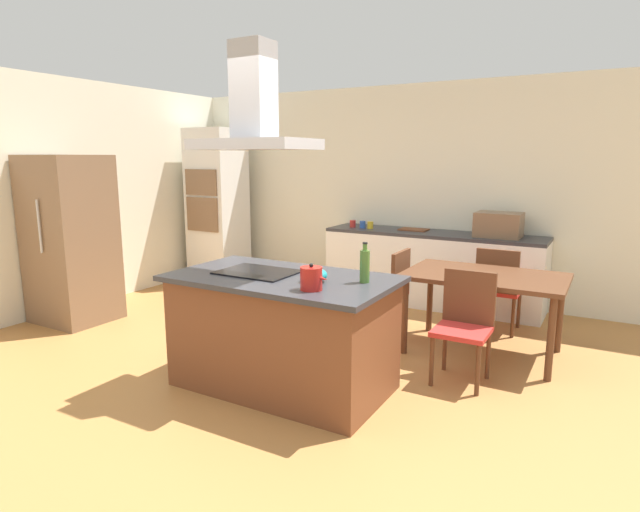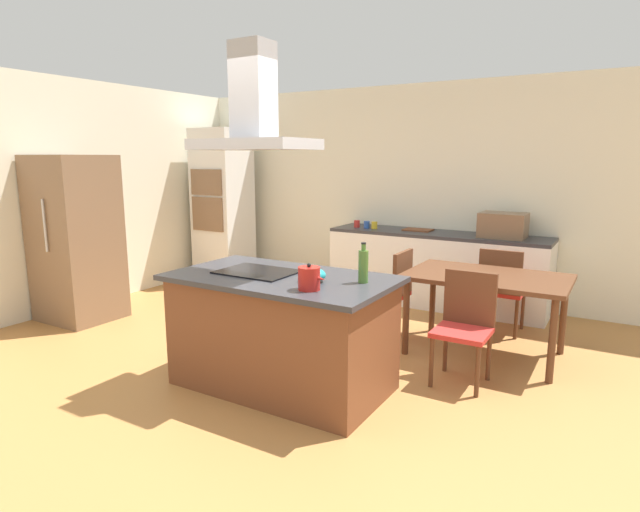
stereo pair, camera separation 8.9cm
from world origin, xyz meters
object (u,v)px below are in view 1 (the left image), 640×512
cutting_board (414,230)px  chair_facing_back_wall (498,285)px  countertop_microwave (499,225)px  coffee_mug_red (353,224)px  coffee_mug_blue (363,225)px  cooktop (258,272)px  coffee_mug_yellow (370,225)px  chair_facing_island (465,319)px  mixing_bowl (315,275)px  refrigerator (70,239)px  tea_kettle (311,278)px  range_hood (254,115)px  wall_oven_stack (217,205)px  olive_oil_bottle (365,265)px  dining_table (485,283)px  chair_at_left_end (390,288)px

cutting_board → chair_facing_back_wall: bearing=-32.2°
countertop_microwave → coffee_mug_red: 1.82m
coffee_mug_blue → cooktop: bearing=-81.9°
chair_facing_back_wall → coffee_mug_yellow: bearing=160.1°
cooktop → coffee_mug_yellow: bearing=96.0°
coffee_mug_red → chair_facing_island: size_ratio=0.10×
mixing_bowl → countertop_microwave: (0.72, 2.92, 0.09)m
chair_facing_island → cutting_board: bearing=119.7°
coffee_mug_blue → refrigerator: size_ratio=0.05×
tea_kettle → countertop_microwave: 3.20m
range_hood → chair_facing_island: bearing=30.8°
wall_oven_stack → chair_facing_back_wall: (4.10, -0.46, -0.59)m
olive_oil_bottle → coffee_mug_yellow: 2.93m
cutting_board → dining_table: bearing=-50.0°
cooktop → cutting_board: 2.94m
refrigerator → dining_table: (4.18, 1.22, -0.24)m
mixing_bowl → coffee_mug_blue: (-0.94, 2.85, -0.01)m
coffee_mug_yellow → wall_oven_stack: wall_oven_stack is taller
countertop_microwave → chair_at_left_end: (-0.75, -1.36, -0.53)m
chair_facing_back_wall → mixing_bowl: bearing=-111.7°
dining_table → chair_facing_back_wall: (0.00, 0.67, -0.16)m
wall_oven_stack → chair_at_left_end: size_ratio=2.47×
wall_oven_stack → refrigerator: size_ratio=1.21×
mixing_bowl → cooktop: bearing=175.3°
countertop_microwave → refrigerator: (-4.02, -2.58, -0.13)m
cooktop → wall_oven_stack: size_ratio=0.27×
wall_oven_stack → refrigerator: 2.35m
chair_facing_island → chair_facing_back_wall: bearing=90.0°
dining_table → range_hood: size_ratio=1.56×
cutting_board → chair_at_left_end: size_ratio=0.38×
chair_facing_island → coffee_mug_red: bearing=135.2°
coffee_mug_blue → tea_kettle: bearing=-71.2°
coffee_mug_yellow → cutting_board: size_ratio=0.26×
range_hood → olive_oil_bottle: bearing=8.0°
coffee_mug_yellow → chair_facing_back_wall: coffee_mug_yellow is taller
coffee_mug_yellow → chair_at_left_end: coffee_mug_yellow is taller
coffee_mug_yellow → refrigerator: 3.51m
coffee_mug_yellow → range_hood: size_ratio=0.10×
tea_kettle → chair_at_left_end: (-0.13, 1.77, -0.47)m
olive_oil_bottle → range_hood: 1.39m
tea_kettle → range_hood: (-0.64, 0.25, 1.12)m
countertop_microwave → coffee_mug_yellow: countertop_microwave is taller
cutting_board → chair_facing_island: cutting_board is taller
cooktop → range_hood: size_ratio=0.67×
countertop_microwave → range_hood: bearing=-113.7°
coffee_mug_yellow → chair_facing_back_wall: bearing=-19.9°
tea_kettle → refrigerator: 3.44m
coffee_mug_red → coffee_mug_yellow: same height
coffee_mug_red → olive_oil_bottle: bearing=-62.3°
countertop_microwave → cutting_board: size_ratio=1.47×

